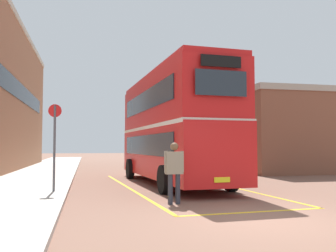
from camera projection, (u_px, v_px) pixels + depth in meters
name	position (u px, v px, depth m)	size (l,w,h in m)	color
ground_plane	(152.00, 174.00, 22.28)	(135.60, 135.60, 0.00)	brown
sidewalk_left	(44.00, 171.00, 23.22)	(4.00, 57.60, 0.14)	#B2ADA3
depot_building_right	(254.00, 134.00, 28.13)	(6.30, 14.68, 5.19)	brown
double_decker_bus	(172.00, 127.00, 16.31)	(3.31, 10.52, 4.75)	black
single_deck_bus	(179.00, 146.00, 32.19)	(2.78, 8.58, 3.02)	black
pedestrian_boarding	(174.00, 168.00, 10.58)	(0.59, 0.26, 1.76)	#2D2D38
bus_stop_sign	(54.00, 139.00, 12.51)	(0.44, 0.09, 2.94)	#4C4C51
bay_marking_yellow	(185.00, 189.00, 14.31)	(5.01, 12.65, 0.01)	gold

